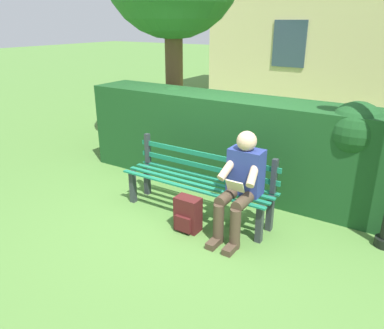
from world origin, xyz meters
name	(u,v)px	position (x,y,z in m)	size (l,w,h in m)	color
ground	(196,215)	(0.00, 0.00, 0.00)	(60.00, 60.00, 0.00)	#517F38
park_bench	(199,181)	(0.00, -0.06, 0.44)	(1.97, 0.46, 0.87)	#2D3338
person_seated	(241,182)	(-0.63, 0.10, 0.63)	(0.44, 0.73, 1.19)	navy
hedge_backdrop	(243,142)	(-0.11, -1.06, 0.70)	(4.92, 0.81, 1.44)	#19471E
backpack	(188,214)	(-0.11, 0.36, 0.20)	(0.29, 0.25, 0.41)	#4C1919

